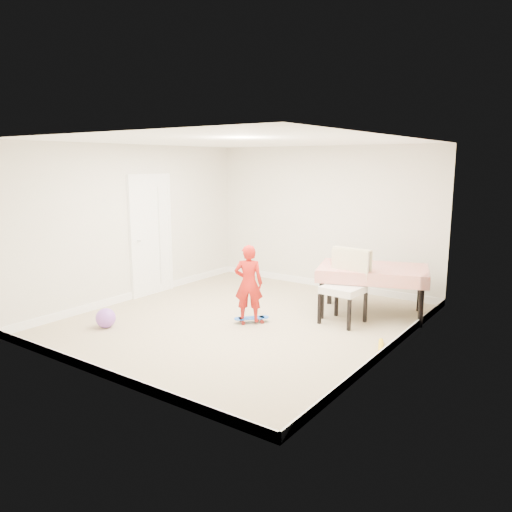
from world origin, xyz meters
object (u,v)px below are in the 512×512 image
Objects in this scene: dining_table at (372,291)px; balloon at (106,318)px; skateboard at (251,320)px; child at (249,286)px; dining_chair at (343,287)px.

dining_table is 5.71× the size of balloon.
skateboard is 0.53m from child.
dining_chair is 3.42m from balloon.
dining_table is 1.42× the size of child.
dining_chair is (-0.19, -0.63, 0.16)m from dining_table.
skateboard is 1.84× the size of balloon.
child is at bearing -140.04° from dining_chair.
balloon is at bearing -137.26° from dining_chair.
child reaches higher than skateboard.
dining_table is at bearing -0.10° from skateboard.
dining_table is 1.91m from skateboard.
dining_chair is 3.84× the size of balloon.
balloon is (-2.65, -2.12, -0.40)m from dining_chair.
child is (-0.02, -0.05, 0.52)m from skateboard.
dining_table is 3.10× the size of skateboard.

